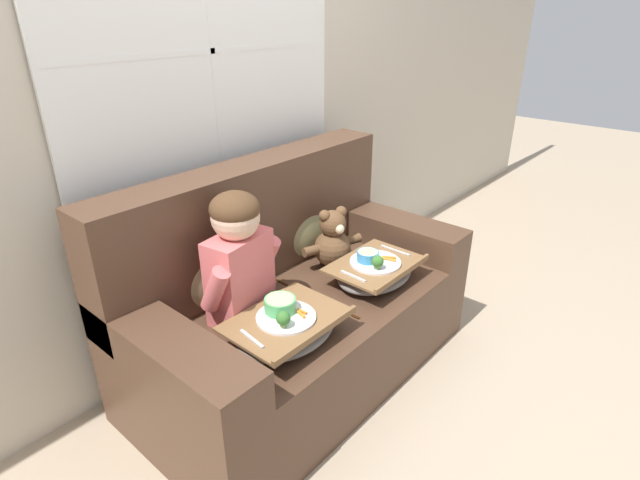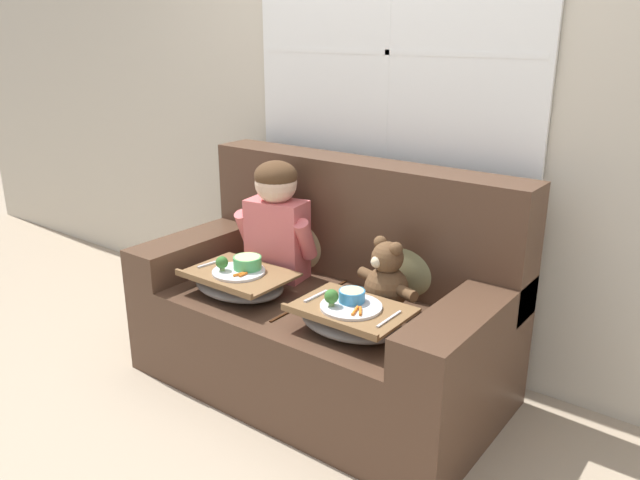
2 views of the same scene
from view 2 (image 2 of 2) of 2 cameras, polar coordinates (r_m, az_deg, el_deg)
The scene contains 9 objects.
ground_plane at distance 3.06m, azimuth -0.13°, elevation -13.01°, with size 14.00×14.00×0.00m, color tan.
wall_back_with_window at distance 3.09m, azimuth 6.55°, elevation 13.13°, with size 8.00×0.08×2.60m.
couch at distance 2.94m, azimuth 0.74°, elevation -6.36°, with size 1.68×0.88×1.03m.
throw_pillow_behind_child at distance 3.15m, azimuth -1.80°, elevation 0.65°, with size 0.37×0.18×0.38m.
throw_pillow_behind_teddy at distance 2.82m, azimuth 8.04°, elevation -1.73°, with size 0.34×0.17×0.36m.
child_figure at distance 2.97m, azimuth -3.99°, elevation 2.34°, with size 0.42×0.22×0.57m.
teddy_bear at distance 2.69m, azimuth 6.05°, elevation -3.63°, with size 0.34×0.25×0.32m.
lap_tray_child at distance 2.88m, azimuth -7.38°, elevation -3.75°, with size 0.47×0.35×0.18m.
lap_tray_teddy at distance 2.51m, azimuth 2.80°, elevation -7.09°, with size 0.45×0.33×0.18m.
Camera 2 is at (1.58, -2.07, 1.61)m, focal length 35.00 mm.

